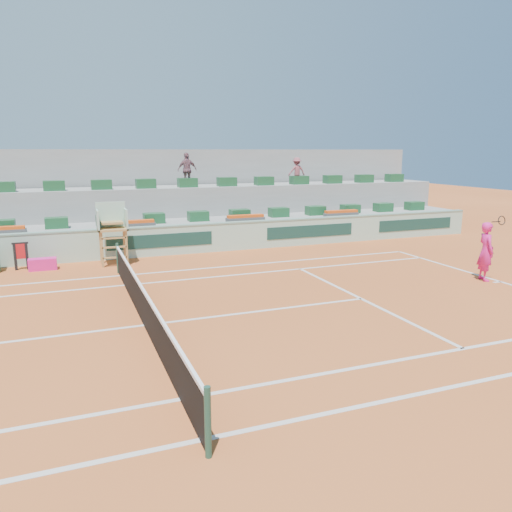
% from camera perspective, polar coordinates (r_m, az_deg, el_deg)
% --- Properties ---
extents(ground, '(90.00, 90.00, 0.00)m').
position_cam_1_polar(ground, '(13.04, -12.64, -7.75)').
color(ground, '#AD4F21').
rests_on(ground, ground).
extents(seating_tier_lower, '(36.00, 4.00, 1.20)m').
position_cam_1_polar(seating_tier_lower, '(23.25, -16.74, 2.20)').
color(seating_tier_lower, '#969693').
rests_on(seating_tier_lower, ground).
extents(seating_tier_upper, '(36.00, 2.40, 2.60)m').
position_cam_1_polar(seating_tier_upper, '(24.73, -17.14, 4.37)').
color(seating_tier_upper, '#969693').
rests_on(seating_tier_upper, ground).
extents(stadium_back_wall, '(36.00, 0.40, 4.40)m').
position_cam_1_polar(stadium_back_wall, '(26.23, -17.53, 6.73)').
color(stadium_back_wall, '#969693').
rests_on(stadium_back_wall, ground).
extents(player_bag, '(0.98, 0.44, 0.44)m').
position_cam_1_polar(player_bag, '(20.08, -23.20, -0.86)').
color(player_bag, '#EC1E88').
rests_on(player_bag, ground).
extents(spectator_mid, '(1.01, 0.53, 1.65)m').
position_cam_1_polar(spectator_mid, '(24.71, -7.87, 9.73)').
color(spectator_mid, '#7E5460').
rests_on(spectator_mid, seating_tier_upper).
extents(spectator_right, '(0.92, 0.55, 1.39)m').
position_cam_1_polar(spectator_right, '(26.47, 4.68, 9.66)').
color(spectator_right, '#8B454E').
rests_on(spectator_right, seating_tier_upper).
extents(court_lines, '(23.89, 11.09, 0.01)m').
position_cam_1_polar(court_lines, '(13.04, -12.64, -7.73)').
color(court_lines, silver).
rests_on(court_lines, ground).
extents(tennis_net, '(0.10, 11.97, 1.10)m').
position_cam_1_polar(tennis_net, '(12.88, -12.74, -5.54)').
color(tennis_net, black).
rests_on(tennis_net, ground).
extents(advertising_hoarding, '(36.00, 0.34, 1.26)m').
position_cam_1_polar(advertising_hoarding, '(21.08, -16.18, 1.36)').
color(advertising_hoarding, '#9FC9B2').
rests_on(advertising_hoarding, ground).
extents(umpire_chair, '(1.10, 0.90, 2.40)m').
position_cam_1_polar(umpire_chair, '(19.95, -16.13, 3.44)').
color(umpire_chair, '#A1763D').
rests_on(umpire_chair, ground).
extents(seat_row_lower, '(32.90, 0.60, 0.44)m').
position_cam_1_polar(seat_row_lower, '(22.24, -16.67, 3.92)').
color(seat_row_lower, '#1A4F29').
rests_on(seat_row_lower, seating_tier_lower).
extents(seat_row_upper, '(32.90, 0.60, 0.44)m').
position_cam_1_polar(seat_row_upper, '(23.99, -17.26, 7.80)').
color(seat_row_upper, '#1A4F29').
rests_on(seat_row_upper, seating_tier_upper).
extents(flower_planters, '(26.80, 0.36, 0.28)m').
position_cam_1_polar(flower_planters, '(21.40, -20.48, 3.13)').
color(flower_planters, '#4C4C4C').
rests_on(flower_planters, seating_tier_lower).
extents(towel_rack, '(0.56, 0.09, 1.03)m').
position_cam_1_polar(towel_rack, '(20.35, -25.29, 0.23)').
color(towel_rack, black).
rests_on(towel_rack, ground).
extents(tennis_player, '(0.68, 0.98, 2.28)m').
position_cam_1_polar(tennis_player, '(18.55, 24.79, 0.49)').
color(tennis_player, '#EC1E88').
rests_on(tennis_player, ground).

